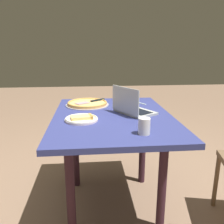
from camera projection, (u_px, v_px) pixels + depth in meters
The scene contains 7 objects.
ground_plane at pixel (113, 203), 2.00m from camera, with size 12.00×12.00×0.00m, color #886A52.
dining_table at pixel (113, 128), 1.82m from camera, with size 1.18×0.88×0.77m.
laptop at pixel (132, 108), 1.82m from camera, with size 0.36×0.33×0.21m.
pizza_plate at pixel (82, 119), 1.66m from camera, with size 0.23×0.23×0.04m.
pizza_tray at pixel (87, 103), 2.09m from camera, with size 0.38×0.38×0.03m.
table_knife at pixel (135, 102), 2.21m from camera, with size 0.21×0.14×0.01m.
drink_cup at pixel (144, 126), 1.40m from camera, with size 0.07×0.07×0.10m.
Camera 1 is at (1.71, -0.17, 1.27)m, focal length 38.31 mm.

